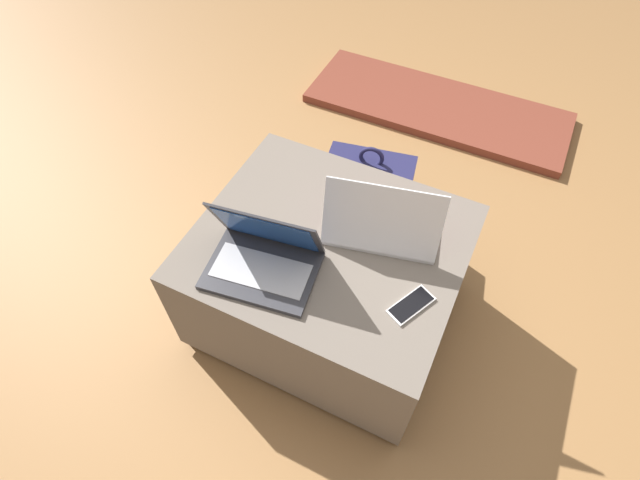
# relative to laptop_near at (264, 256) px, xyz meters

# --- Properties ---
(ground_plane) EXTENTS (14.00, 14.00, 0.00)m
(ground_plane) POSITION_rel_laptop_near_xyz_m (0.14, 0.18, -0.53)
(ground_plane) COLOR #9E7042
(ottoman) EXTENTS (0.86, 0.74, 0.48)m
(ottoman) POSITION_rel_laptop_near_xyz_m (0.14, 0.18, -0.29)
(ottoman) COLOR #3D3832
(ottoman) RESTS_ON ground_plane
(laptop_near) EXTENTS (0.36, 0.28, 0.23)m
(laptop_near) POSITION_rel_laptop_near_xyz_m (0.00, 0.00, 0.00)
(laptop_near) COLOR #333338
(laptop_near) RESTS_ON ottoman
(laptop_far) EXTENTS (0.40, 0.31, 0.24)m
(laptop_far) POSITION_rel_laptop_near_xyz_m (0.28, 0.28, 0.00)
(laptop_far) COLOR silver
(laptop_far) RESTS_ON ottoman
(cell_phone) EXTENTS (0.12, 0.16, 0.01)m
(cell_phone) POSITION_rel_laptop_near_xyz_m (0.46, 0.06, -0.04)
(cell_phone) COLOR white
(cell_phone) RESTS_ON ottoman
(backpack) EXTENTS (0.37, 0.26, 0.47)m
(backpack) POSITION_rel_laptop_near_xyz_m (0.09, 0.67, -0.34)
(backpack) COLOR #23234C
(backpack) RESTS_ON ground_plane
(fireplace_hearth) EXTENTS (1.40, 0.50, 0.04)m
(fireplace_hearth) POSITION_rel_laptop_near_xyz_m (0.14, 1.58, -0.50)
(fireplace_hearth) COLOR brown
(fireplace_hearth) RESTS_ON ground_plane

